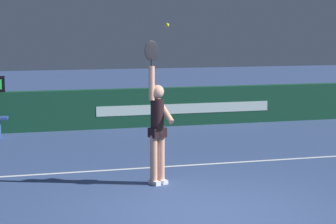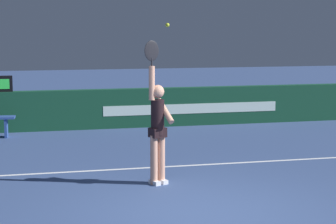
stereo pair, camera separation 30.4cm
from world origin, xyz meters
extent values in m
plane|color=#344978|center=(0.00, 0.00, 0.00)|extent=(60.00, 60.00, 0.00)
cube|color=white|center=(0.00, 2.99, 0.00)|extent=(11.66, 0.08, 0.00)
cube|color=white|center=(0.00, 2.84, 0.00)|extent=(0.08, 0.30, 0.00)
cube|color=#14452C|center=(0.00, 7.68, 0.51)|extent=(17.65, 0.28, 1.03)
cube|color=silver|center=(1.97, 7.54, 0.47)|extent=(4.80, 0.01, 0.26)
cylinder|color=tan|center=(-0.17, 1.83, 0.42)|extent=(0.12, 0.12, 0.84)
cylinder|color=tan|center=(-0.31, 1.78, 0.42)|extent=(0.12, 0.12, 0.84)
cube|color=white|center=(-0.16, 1.81, 0.04)|extent=(0.18, 0.26, 0.07)
cube|color=white|center=(-0.30, 1.76, 0.04)|extent=(0.18, 0.26, 0.07)
cylinder|color=black|center=(-0.24, 1.81, 1.14)|extent=(0.22, 0.22, 0.60)
cube|color=black|center=(-0.24, 1.81, 0.88)|extent=(0.31, 0.29, 0.16)
sphere|color=tan|center=(-0.24, 1.81, 1.58)|extent=(0.23, 0.23, 0.23)
cylinder|color=tan|center=(-0.34, 1.77, 1.72)|extent=(0.13, 0.13, 0.56)
cylinder|color=tan|center=(-0.11, 1.79, 1.24)|extent=(0.25, 0.45, 0.40)
ellipsoid|color=black|center=(-0.34, 1.77, 2.25)|extent=(0.28, 0.13, 0.35)
cylinder|color=black|center=(-0.34, 1.77, 2.06)|extent=(0.03, 0.03, 0.18)
sphere|color=#CBD82D|center=(-0.07, 1.78, 2.67)|extent=(0.07, 0.07, 0.07)
cube|color=#2C4A92|center=(-2.86, 6.93, 0.24)|extent=(0.08, 0.32, 0.48)
camera|label=1|loc=(-2.66, -7.89, 2.64)|focal=64.60mm
camera|label=2|loc=(-2.37, -7.97, 2.64)|focal=64.60mm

